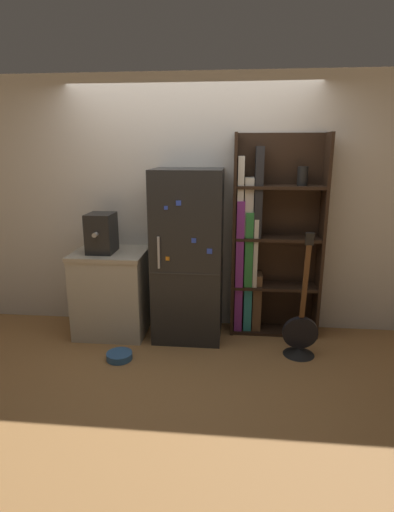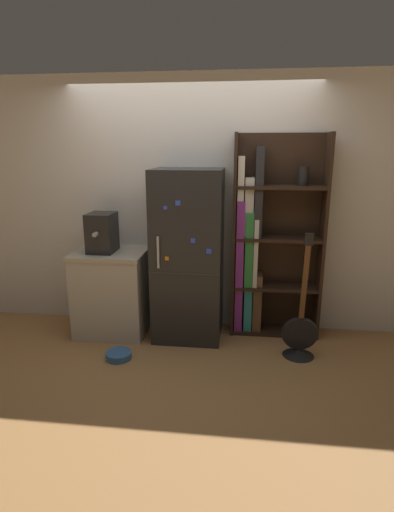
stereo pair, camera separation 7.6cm
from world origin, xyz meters
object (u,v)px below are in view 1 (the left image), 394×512
(refrigerator, at_px, (188,256))
(pet_bowl, at_px, (119,356))
(guitar, at_px, (300,338))
(espresso_machine, at_px, (101,233))
(bookshelf, at_px, (263,244))

(refrigerator, xyz_separation_m, pet_bowl, (-0.57, -0.58, -0.81))
(guitar, height_order, pet_bowl, guitar)
(refrigerator, distance_m, pet_bowl, 1.15)
(refrigerator, distance_m, espresso_machine, 0.89)
(bookshelf, xyz_separation_m, guitar, (0.34, -0.52, -0.77))
(guitar, relative_size, pet_bowl, 5.04)
(refrigerator, bearing_deg, espresso_machine, -177.09)
(bookshelf, bearing_deg, refrigerator, -166.19)
(bookshelf, relative_size, guitar, 1.69)
(refrigerator, height_order, bookshelf, bookshelf)
(bookshelf, xyz_separation_m, pet_bowl, (-1.32, -0.77, -0.91))
(pet_bowl, bearing_deg, refrigerator, 45.48)
(espresso_machine, bearing_deg, bookshelf, 8.04)
(espresso_machine, relative_size, pet_bowl, 1.64)
(refrigerator, height_order, guitar, refrigerator)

